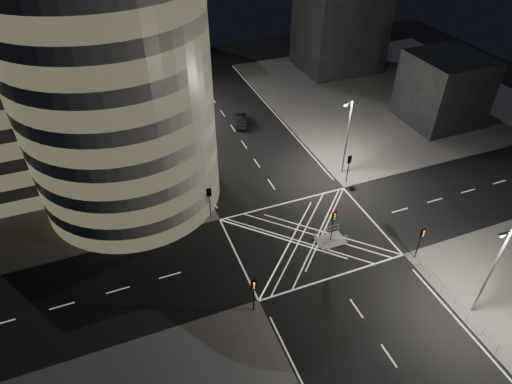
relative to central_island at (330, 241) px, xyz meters
name	(u,v)px	position (x,y,z in m)	size (l,w,h in m)	color
ground	(307,237)	(-2.00, 1.50, -0.07)	(120.00, 120.00, 0.00)	black
sidewalk_far_left	(25,160)	(-31.00, 28.50, 0.00)	(42.00, 42.00, 0.15)	#595654
sidewalk_far_right	(387,92)	(27.00, 28.50, 0.00)	(42.00, 42.00, 0.15)	#595654
central_island	(330,241)	(0.00, 0.00, 0.00)	(3.00, 2.00, 0.15)	slate
office_tower_curved	(66,88)	(-22.74, 20.24, 12.58)	(30.00, 29.00, 27.20)	gray
office_block_rear	(54,36)	(-24.00, 43.50, 11.07)	(24.00, 16.00, 22.00)	gray
building_right_far	(340,27)	(24.00, 41.50, 7.58)	(14.00, 12.00, 15.00)	black
building_right_near	(443,89)	(28.00, 17.50, 5.08)	(10.00, 10.00, 10.00)	black
building_far_end	(156,10)	(-6.00, 59.50, 8.93)	(18.00, 8.00, 18.00)	black
tree_a	(188,180)	(-12.50, 10.50, 4.12)	(4.28, 4.28, 6.51)	black
tree_b	(175,149)	(-12.50, 16.50, 4.66)	(4.75, 4.75, 7.33)	black
tree_c	(165,125)	(-12.50, 22.50, 4.74)	(4.63, 4.63, 7.34)	black
tree_d	(155,100)	(-12.50, 28.50, 5.57)	(4.91, 4.91, 8.33)	black
tree_e	(149,90)	(-12.50, 34.50, 4.33)	(3.91, 3.91, 6.51)	black
traffic_signal_fl	(209,197)	(-10.80, 8.30, 2.84)	(0.55, 0.22, 4.00)	black
traffic_signal_nl	(254,290)	(-10.80, -5.30, 2.84)	(0.55, 0.22, 4.00)	black
traffic_signal_fr	(349,164)	(6.80, 8.30, 2.84)	(0.55, 0.22, 4.00)	black
traffic_signal_nr	(421,238)	(6.80, -5.30, 2.84)	(0.55, 0.22, 4.00)	black
traffic_signal_island	(333,221)	(0.00, 0.00, 2.84)	(0.55, 0.22, 4.00)	black
street_lamp_left_near	(190,154)	(-11.44, 13.50, 5.47)	(1.25, 0.25, 10.00)	slate
street_lamp_left_far	(159,90)	(-11.44, 31.50, 5.47)	(1.25, 0.25, 10.00)	slate
street_lamp_right_far	(347,136)	(7.44, 10.50, 5.47)	(1.25, 0.25, 10.00)	slate
street_lamp_right_near	(491,270)	(7.44, -12.50, 5.47)	(1.25, 0.25, 10.00)	slate
railing_near_right	(448,295)	(6.30, -10.65, 0.62)	(0.06, 11.70, 1.10)	slate
railing_island_south	(335,242)	(0.00, -0.90, 0.62)	(2.80, 0.06, 1.10)	slate
railing_island_north	(327,231)	(0.00, 0.90, 0.62)	(2.80, 0.06, 1.10)	slate
sedan	(241,120)	(-0.50, 27.08, 0.67)	(1.59, 4.55, 1.50)	black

